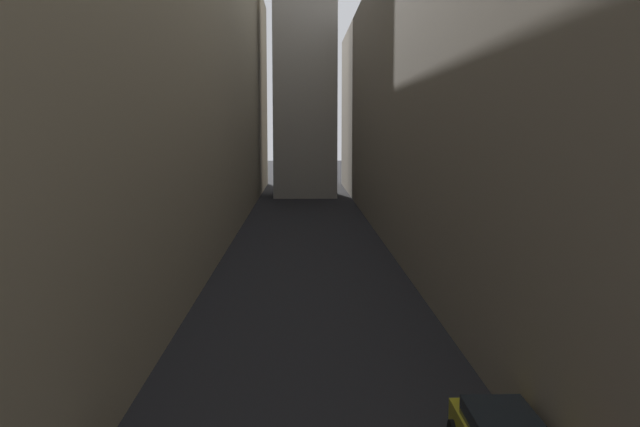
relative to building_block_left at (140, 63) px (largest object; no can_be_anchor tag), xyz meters
The scene contains 3 objects.
ground_plane 17.46m from the building_block_left, ahead, with size 264.00×264.00×0.00m, color black.
building_block_left is the anchor object (origin of this frame).
building_block_right 23.85m from the building_block_left, ahead, with size 12.92×108.00×20.74m, color #756B5B.
Camera 1 is at (-0.36, -0.29, 8.19)m, focal length 39.26 mm.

